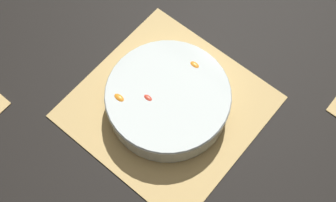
# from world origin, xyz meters

# --- Properties ---
(ground_plane) EXTENTS (6.00, 6.00, 0.00)m
(ground_plane) POSITION_xyz_m (0.00, 0.00, 0.00)
(ground_plane) COLOR black
(bamboo_mat_center) EXTENTS (0.41, 0.40, 0.01)m
(bamboo_mat_center) POSITION_xyz_m (0.00, 0.00, 0.00)
(bamboo_mat_center) COLOR tan
(bamboo_mat_center) RESTS_ON ground_plane
(fruit_salad_bowl) EXTENTS (0.29, 0.29, 0.07)m
(fruit_salad_bowl) POSITION_xyz_m (0.00, 0.00, 0.04)
(fruit_salad_bowl) COLOR silver
(fruit_salad_bowl) RESTS_ON bamboo_mat_center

